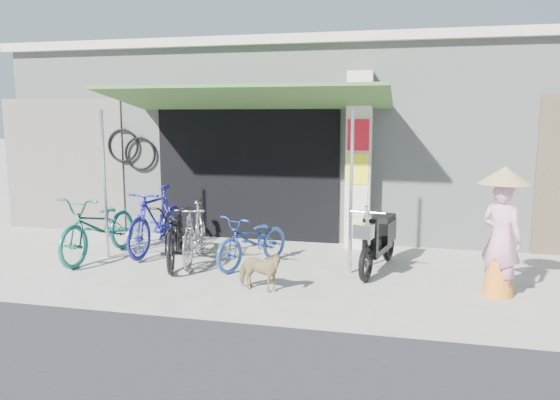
% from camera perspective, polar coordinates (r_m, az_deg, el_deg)
% --- Properties ---
extents(ground, '(80.00, 80.00, 0.00)m').
position_cam_1_polar(ground, '(7.50, -0.27, -8.76)').
color(ground, '#ADA89C').
rests_on(ground, ground).
extents(bicycle_shop, '(12.30, 5.30, 3.66)m').
position_cam_1_polar(bicycle_shop, '(12.17, 5.36, 6.72)').
color(bicycle_shop, gray).
rests_on(bicycle_shop, ground).
extents(shop_pillar, '(0.42, 0.44, 3.00)m').
position_cam_1_polar(shop_pillar, '(9.47, 8.24, 4.06)').
color(shop_pillar, beige).
rests_on(shop_pillar, ground).
extents(awning, '(4.60, 1.88, 2.72)m').
position_cam_1_polar(awning, '(8.97, -3.52, 10.37)').
color(awning, '#365C29').
rests_on(awning, ground).
extents(neighbour_left, '(2.60, 0.06, 2.60)m').
position_cam_1_polar(neighbour_left, '(11.69, -21.66, 3.43)').
color(neighbour_left, '#6B665B').
rests_on(neighbour_left, ground).
extents(bike_teal, '(0.78, 2.00, 1.03)m').
position_cam_1_polar(bike_teal, '(9.18, -18.32, -2.64)').
color(bike_teal, '#176B59').
rests_on(bike_teal, ground).
extents(bike_blue, '(0.62, 1.86, 1.10)m').
position_cam_1_polar(bike_blue, '(9.28, -12.78, -2.07)').
color(bike_blue, navy).
rests_on(bike_blue, ground).
extents(bike_black, '(1.19, 1.96, 0.97)m').
position_cam_1_polar(bike_black, '(8.54, -10.84, -3.38)').
color(bike_black, black).
rests_on(bike_black, ground).
extents(bike_silver, '(0.72, 1.65, 0.96)m').
position_cam_1_polar(bike_silver, '(8.52, -8.90, -3.42)').
color(bike_silver, '#A5A5AA').
rests_on(bike_silver, ground).
extents(bike_navy, '(1.14, 1.63, 0.81)m').
position_cam_1_polar(bike_navy, '(8.27, -2.80, -4.20)').
color(bike_navy, '#214399').
rests_on(bike_navy, ground).
extents(street_dog, '(0.69, 0.40, 0.55)m').
position_cam_1_polar(street_dog, '(7.13, -2.20, -7.41)').
color(street_dog, tan).
rests_on(street_dog, ground).
extents(moped, '(0.61, 1.72, 0.98)m').
position_cam_1_polar(moped, '(8.19, 10.30, -4.16)').
color(moped, black).
rests_on(moped, ground).
extents(nun, '(0.64, 0.64, 1.65)m').
position_cam_1_polar(nun, '(7.38, 22.15, -3.10)').
color(nun, pink).
rests_on(nun, ground).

